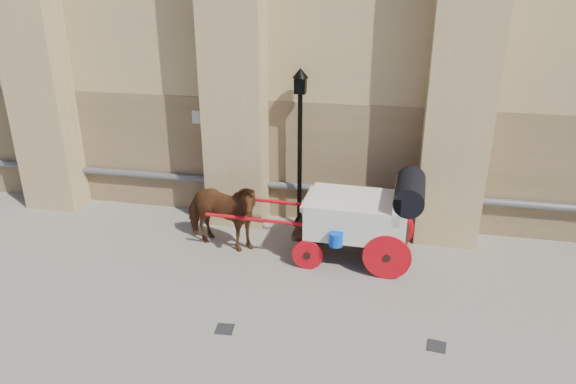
# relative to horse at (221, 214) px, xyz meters

# --- Properties ---
(ground) EXTENTS (90.00, 90.00, 0.00)m
(ground) POSITION_rel_horse_xyz_m (0.97, -2.13, -0.84)
(ground) COLOR slate
(ground) RESTS_ON ground
(horse) EXTENTS (2.15, 1.34, 1.69)m
(horse) POSITION_rel_horse_xyz_m (0.00, 0.00, 0.00)
(horse) COLOR #5A3218
(horse) RESTS_ON ground
(carriage) EXTENTS (4.65, 1.67, 2.02)m
(carriage) POSITION_rel_horse_xyz_m (3.17, 0.11, 0.25)
(carriage) COLOR black
(carriage) RESTS_ON ground
(street_lamp) EXTENTS (0.36, 0.36, 3.86)m
(street_lamp) POSITION_rel_horse_xyz_m (1.50, 1.51, 1.22)
(street_lamp) COLOR black
(street_lamp) RESTS_ON ground
(drain_grate_near) EXTENTS (0.34, 0.34, 0.01)m
(drain_grate_near) POSITION_rel_horse_xyz_m (0.95, -2.89, -0.84)
(drain_grate_near) COLOR black
(drain_grate_near) RESTS_ON ground
(drain_grate_far) EXTENTS (0.36, 0.36, 0.01)m
(drain_grate_far) POSITION_rel_horse_xyz_m (4.66, -2.63, -0.84)
(drain_grate_far) COLOR black
(drain_grate_far) RESTS_ON ground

